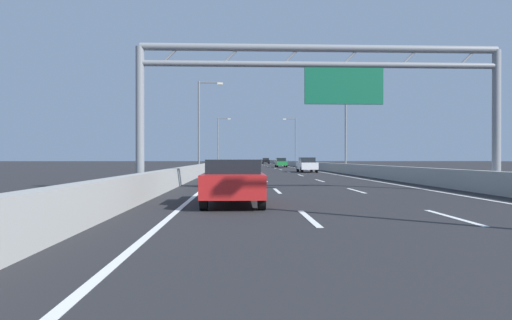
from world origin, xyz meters
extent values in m
plane|color=#262628|center=(0.00, 100.00, 0.00)|extent=(260.00, 260.00, 0.00)
cube|color=white|center=(-1.80, 12.50, 0.01)|extent=(0.16, 3.00, 0.01)
cube|color=white|center=(-1.80, 21.50, 0.01)|extent=(0.16, 3.00, 0.01)
cube|color=white|center=(-1.80, 30.50, 0.01)|extent=(0.16, 3.00, 0.01)
cube|color=white|center=(-1.80, 39.50, 0.01)|extent=(0.16, 3.00, 0.01)
cube|color=white|center=(-1.80, 48.50, 0.01)|extent=(0.16, 3.00, 0.01)
cube|color=white|center=(-1.80, 57.50, 0.01)|extent=(0.16, 3.00, 0.01)
cube|color=white|center=(-1.80, 66.50, 0.01)|extent=(0.16, 3.00, 0.01)
cube|color=white|center=(-1.80, 75.50, 0.01)|extent=(0.16, 3.00, 0.01)
cube|color=white|center=(-1.80, 84.50, 0.01)|extent=(0.16, 3.00, 0.01)
cube|color=white|center=(-1.80, 93.50, 0.01)|extent=(0.16, 3.00, 0.01)
cube|color=white|center=(-1.80, 102.50, 0.01)|extent=(0.16, 3.00, 0.01)
cube|color=white|center=(-1.80, 111.50, 0.01)|extent=(0.16, 3.00, 0.01)
cube|color=white|center=(-1.80, 120.50, 0.01)|extent=(0.16, 3.00, 0.01)
cube|color=white|center=(-1.80, 129.50, 0.01)|extent=(0.16, 3.00, 0.01)
cube|color=white|center=(-1.80, 138.50, 0.01)|extent=(0.16, 3.00, 0.01)
cube|color=white|center=(-1.80, 147.50, 0.01)|extent=(0.16, 3.00, 0.01)
cube|color=white|center=(-1.80, 156.50, 0.01)|extent=(0.16, 3.00, 0.01)
cube|color=white|center=(1.80, 12.50, 0.01)|extent=(0.16, 3.00, 0.01)
cube|color=white|center=(1.80, 21.50, 0.01)|extent=(0.16, 3.00, 0.01)
cube|color=white|center=(1.80, 30.50, 0.01)|extent=(0.16, 3.00, 0.01)
cube|color=white|center=(1.80, 39.50, 0.01)|extent=(0.16, 3.00, 0.01)
cube|color=white|center=(1.80, 48.50, 0.01)|extent=(0.16, 3.00, 0.01)
cube|color=white|center=(1.80, 57.50, 0.01)|extent=(0.16, 3.00, 0.01)
cube|color=white|center=(1.80, 66.50, 0.01)|extent=(0.16, 3.00, 0.01)
cube|color=white|center=(1.80, 75.50, 0.01)|extent=(0.16, 3.00, 0.01)
cube|color=white|center=(1.80, 84.50, 0.01)|extent=(0.16, 3.00, 0.01)
cube|color=white|center=(1.80, 93.50, 0.01)|extent=(0.16, 3.00, 0.01)
cube|color=white|center=(1.80, 102.50, 0.01)|extent=(0.16, 3.00, 0.01)
cube|color=white|center=(1.80, 111.50, 0.01)|extent=(0.16, 3.00, 0.01)
cube|color=white|center=(1.80, 120.50, 0.01)|extent=(0.16, 3.00, 0.01)
cube|color=white|center=(1.80, 129.50, 0.01)|extent=(0.16, 3.00, 0.01)
cube|color=white|center=(1.80, 138.50, 0.01)|extent=(0.16, 3.00, 0.01)
cube|color=white|center=(1.80, 147.50, 0.01)|extent=(0.16, 3.00, 0.01)
cube|color=white|center=(1.80, 156.50, 0.01)|extent=(0.16, 3.00, 0.01)
cube|color=white|center=(-5.25, 88.00, 0.01)|extent=(0.16, 176.00, 0.01)
cube|color=white|center=(5.25, 88.00, 0.01)|extent=(0.16, 176.00, 0.01)
cube|color=#9E9E99|center=(-6.90, 110.00, 0.47)|extent=(0.45, 220.00, 0.95)
cube|color=#9E9E99|center=(6.90, 110.00, 0.47)|extent=(0.45, 220.00, 0.95)
cylinder|color=gray|center=(-7.70, 20.46, 3.10)|extent=(0.36, 0.36, 6.20)
cylinder|color=gray|center=(7.70, 20.46, 3.10)|extent=(0.36, 0.36, 6.20)
cylinder|color=gray|center=(0.00, 20.46, 6.20)|extent=(15.41, 0.32, 0.32)
cylinder|color=gray|center=(0.00, 20.46, 5.50)|extent=(15.41, 0.26, 0.26)
cylinder|color=gray|center=(-6.42, 20.46, 5.85)|extent=(0.74, 0.10, 0.74)
cylinder|color=gray|center=(-3.85, 20.46, 5.85)|extent=(0.74, 0.10, 0.74)
cylinder|color=gray|center=(-1.28, 20.46, 5.85)|extent=(0.74, 0.10, 0.74)
cylinder|color=gray|center=(1.28, 20.46, 5.85)|extent=(0.74, 0.10, 0.74)
cylinder|color=gray|center=(3.85, 20.46, 5.85)|extent=(0.74, 0.10, 0.74)
cylinder|color=gray|center=(6.42, 20.46, 5.85)|extent=(0.74, 0.10, 0.74)
cube|color=#0F5B3D|center=(0.99, 20.46, 4.60)|extent=(3.40, 0.12, 1.60)
cylinder|color=slate|center=(-7.70, 47.47, 4.75)|extent=(0.20, 0.20, 9.50)
cylinder|color=slate|center=(-6.60, 47.47, 9.35)|extent=(2.20, 0.12, 0.12)
cube|color=#F2EAC6|center=(-5.50, 47.47, 9.25)|extent=(0.56, 0.28, 0.20)
cylinder|color=slate|center=(7.70, 47.47, 4.75)|extent=(0.20, 0.20, 9.50)
cylinder|color=slate|center=(6.60, 47.47, 9.35)|extent=(2.20, 0.12, 0.12)
cube|color=#F2EAC6|center=(5.50, 47.47, 9.25)|extent=(0.56, 0.28, 0.20)
cylinder|color=slate|center=(-7.70, 88.54, 4.75)|extent=(0.20, 0.20, 9.50)
cylinder|color=slate|center=(-6.60, 88.54, 9.35)|extent=(2.20, 0.12, 0.12)
cube|color=#F2EAC6|center=(-5.50, 88.54, 9.25)|extent=(0.56, 0.28, 0.20)
cylinder|color=slate|center=(7.70, 88.54, 4.75)|extent=(0.20, 0.20, 9.50)
cylinder|color=slate|center=(6.60, 88.54, 9.35)|extent=(2.20, 0.12, 0.12)
cube|color=#F2EAC6|center=(5.50, 88.54, 9.25)|extent=(0.56, 0.28, 0.20)
cube|color=black|center=(3.83, 122.79, 0.68)|extent=(1.90, 4.52, 0.71)
cube|color=black|center=(3.83, 122.60, 1.30)|extent=(1.67, 1.86, 0.54)
cylinder|color=black|center=(2.99, 124.50, 0.32)|extent=(0.22, 0.64, 0.64)
cylinder|color=black|center=(4.67, 124.50, 0.32)|extent=(0.22, 0.64, 0.64)
cylinder|color=black|center=(2.99, 121.08, 0.32)|extent=(0.22, 0.64, 0.64)
cylinder|color=black|center=(4.67, 121.08, 0.32)|extent=(0.22, 0.64, 0.64)
cube|color=#1E7A38|center=(3.42, 74.22, 0.66)|extent=(1.70, 4.58, 0.68)
cube|color=black|center=(3.42, 74.43, 1.27)|extent=(1.50, 2.16, 0.55)
cylinder|color=black|center=(2.68, 75.96, 0.32)|extent=(0.22, 0.64, 0.64)
cylinder|color=black|center=(4.16, 75.96, 0.32)|extent=(0.22, 0.64, 0.64)
cylinder|color=black|center=(2.68, 72.48, 0.32)|extent=(0.22, 0.64, 0.64)
cylinder|color=black|center=(4.16, 72.48, 0.32)|extent=(0.22, 0.64, 0.64)
cube|color=silver|center=(3.66, 47.91, 0.68)|extent=(1.73, 4.29, 0.71)
cube|color=black|center=(3.66, 47.86, 1.30)|extent=(1.52, 1.84, 0.53)
cylinder|color=black|center=(2.90, 49.50, 0.32)|extent=(0.22, 0.64, 0.64)
cylinder|color=black|center=(4.41, 49.50, 0.32)|extent=(0.22, 0.64, 0.64)
cylinder|color=black|center=(2.90, 46.32, 0.32)|extent=(0.22, 0.64, 0.64)
cylinder|color=black|center=(4.41, 46.32, 0.32)|extent=(0.22, 0.64, 0.64)
cube|color=red|center=(-3.70, 15.86, 0.66)|extent=(1.87, 4.28, 0.69)
cube|color=black|center=(-3.70, 15.52, 1.22)|extent=(1.64, 1.74, 0.43)
cylinder|color=black|center=(-4.52, 17.46, 0.32)|extent=(0.22, 0.64, 0.64)
cylinder|color=black|center=(-2.87, 17.46, 0.32)|extent=(0.22, 0.64, 0.64)
cylinder|color=black|center=(-4.52, 14.27, 0.32)|extent=(0.22, 0.64, 0.64)
cylinder|color=black|center=(-2.87, 14.27, 0.32)|extent=(0.22, 0.64, 0.64)
camera|label=1|loc=(-3.51, 1.80, 1.48)|focal=30.73mm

